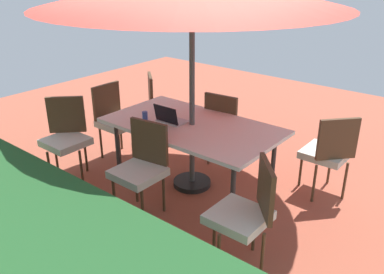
{
  "coord_description": "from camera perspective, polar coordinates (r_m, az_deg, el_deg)",
  "views": [
    {
      "loc": [
        -2.66,
        3.27,
        2.45
      ],
      "look_at": [
        0.0,
        0.0,
        0.62
      ],
      "focal_mm": 38.07,
      "sensor_mm": 36.0,
      "label": 1
    }
  ],
  "objects": [
    {
      "name": "chair_southwest",
      "position": [
        4.67,
        18.59,
        -1.84
      ],
      "size": [
        0.59,
        0.59,
        0.98
      ],
      "rotation": [
        0.0,
        0.0,
        0.84
      ],
      "color": "silver",
      "rests_on": "ground_plane"
    },
    {
      "name": "chair_north",
      "position": [
        4.16,
        -7.09,
        -3.91
      ],
      "size": [
        0.48,
        0.49,
        0.98
      ],
      "rotation": [
        0.0,
        0.0,
        3.28
      ],
      "color": "silver",
      "rests_on": "ground_plane"
    },
    {
      "name": "chair_southeast",
      "position": [
        5.91,
        -4.32,
        4.67
      ],
      "size": [
        0.59,
        0.59,
        0.98
      ],
      "rotation": [
        0.0,
        0.0,
        5.56
      ],
      "color": "silver",
      "rests_on": "ground_plane"
    },
    {
      "name": "ground_plane",
      "position": [
        4.88,
        0.0,
        -6.8
      ],
      "size": [
        10.0,
        10.0,
        0.02
      ],
      "primitive_type": "cube",
      "color": "#9E4C38"
    },
    {
      "name": "chair_northeast",
      "position": [
        5.05,
        -17.24,
        0.28
      ],
      "size": [
        0.59,
        0.59,
        0.98
      ],
      "rotation": [
        0.0,
        0.0,
        3.93
      ],
      "color": "silver",
      "rests_on": "ground_plane"
    },
    {
      "name": "cup",
      "position": [
        4.69,
        -6.61,
        3.0
      ],
      "size": [
        0.06,
        0.06,
        0.09
      ],
      "primitive_type": "cylinder",
      "color": "#334C99",
      "rests_on": "dining_table"
    },
    {
      "name": "laptop",
      "position": [
        4.58,
        -3.1,
        2.6
      ],
      "size": [
        0.32,
        0.25,
        0.21
      ],
      "rotation": [
        0.0,
        0.0,
        0.02
      ],
      "color": "#B7B7BC",
      "rests_on": "dining_table"
    },
    {
      "name": "dining_table",
      "position": [
        4.56,
        0.0,
        1.21
      ],
      "size": [
        1.96,
        1.09,
        0.78
      ],
      "color": "white",
      "rests_on": "ground_plane"
    },
    {
      "name": "chair_east",
      "position": [
        5.46,
        -10.7,
        2.7
      ],
      "size": [
        0.46,
        0.46,
        0.98
      ],
      "rotation": [
        0.0,
        0.0,
        4.73
      ],
      "color": "silver",
      "rests_on": "ground_plane"
    },
    {
      "name": "chair_south",
      "position": [
        5.15,
        4.79,
        1.73
      ],
      "size": [
        0.47,
        0.48,
        0.98
      ],
      "rotation": [
        0.0,
        0.0,
        0.11
      ],
      "color": "silver",
      "rests_on": "ground_plane"
    },
    {
      "name": "hedge_row",
      "position": [
        3.46,
        -24.72,
        -13.33
      ],
      "size": [
        6.3,
        0.89,
        1.0
      ],
      "primitive_type": "cube",
      "color": "#1E4C23",
      "rests_on": "ground_plane"
    },
    {
      "name": "chair_northwest",
      "position": [
        3.45,
        7.64,
        -10.16
      ],
      "size": [
        0.59,
        0.59,
        0.98
      ],
      "rotation": [
        0.0,
        0.0,
        2.3
      ],
      "color": "silver",
      "rests_on": "ground_plane"
    }
  ]
}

